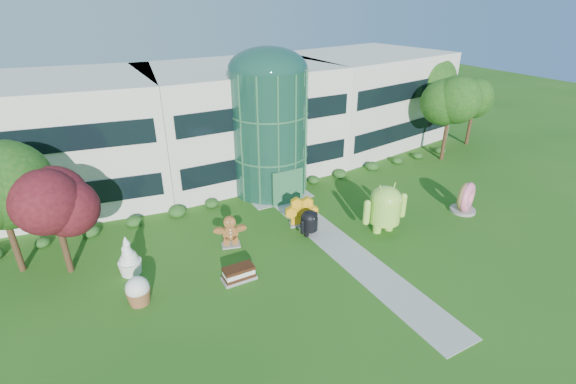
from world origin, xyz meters
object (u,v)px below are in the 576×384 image
android_black (309,221)px  donut (465,197)px  gingerbread (230,231)px  android_green (385,206)px

android_black → donut: size_ratio=0.90×
gingerbread → donut: bearing=2.3°
android_black → gingerbread: 5.32m
android_green → android_black: 5.24m
android_green → donut: bearing=1.9°
donut → gingerbread: (-17.06, 4.06, -0.11)m
android_green → donut: size_ratio=1.63×
gingerbread → android_green: bearing=-2.8°
donut → android_black: bearing=144.6°
android_green → gingerbread: size_ratio=1.65×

